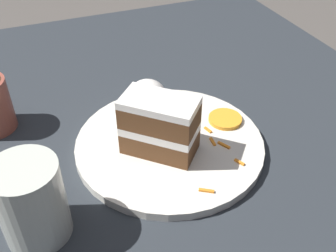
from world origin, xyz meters
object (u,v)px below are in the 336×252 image
cake_slice (160,126)px  drinking_glass (33,206)px  cream_dollop (147,95)px  orange_garnish (225,119)px  plate (168,146)px

cake_slice → drinking_glass: (-0.07, 0.18, -0.01)m
cream_dollop → orange_garnish: bearing=-128.5°
orange_garnish → drinking_glass: size_ratio=0.51×
plate → cream_dollop: cream_dollop is taller
cake_slice → drinking_glass: 0.20m
orange_garnish → cream_dollop: bearing=51.5°
plate → drinking_glass: drinking_glass is taller
orange_garnish → plate: bearing=98.4°
cake_slice → drinking_glass: bearing=153.8°
cream_dollop → drinking_glass: bearing=131.6°
cream_dollop → orange_garnish: 0.13m
plate → drinking_glass: (-0.08, 0.20, 0.04)m
plate → cake_slice: 0.05m
cake_slice → plate: bearing=-15.6°
orange_garnish → drinking_glass: drinking_glass is taller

